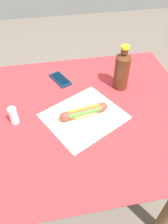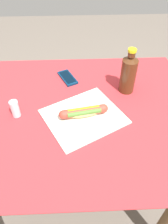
% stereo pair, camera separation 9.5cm
% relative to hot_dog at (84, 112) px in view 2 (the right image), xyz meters
% --- Properties ---
extents(ground_plane, '(6.00, 6.00, 0.00)m').
position_rel_hot_dog_xyz_m(ground_plane, '(0.03, -0.03, -0.78)').
color(ground_plane, '#6B6056').
rests_on(ground_plane, ground).
extents(dining_table, '(1.07, 0.88, 0.75)m').
position_rel_hot_dog_xyz_m(dining_table, '(0.03, -0.03, -0.17)').
color(dining_table, brown).
rests_on(dining_table, ground).
extents(paper_wrapper, '(0.41, 0.39, 0.01)m').
position_rel_hot_dog_xyz_m(paper_wrapper, '(0.00, -0.00, -0.03)').
color(paper_wrapper, silver).
rests_on(paper_wrapper, dining_table).
extents(hot_dog, '(0.21, 0.08, 0.05)m').
position_rel_hot_dog_xyz_m(hot_dog, '(0.00, 0.00, 0.00)').
color(hot_dog, '#E5BC75').
rests_on(hot_dog, paper_wrapper).
extents(cell_phone, '(0.11, 0.15, 0.01)m').
position_rel_hot_dog_xyz_m(cell_phone, '(0.07, -0.28, -0.03)').
color(cell_phone, '#0A2D4C').
rests_on(cell_phone, dining_table).
extents(soda_bottle, '(0.07, 0.07, 0.22)m').
position_rel_hot_dog_xyz_m(soda_bottle, '(-0.22, -0.18, 0.07)').
color(soda_bottle, '#4C2814').
rests_on(soda_bottle, dining_table).
extents(salt_shaker, '(0.04, 0.04, 0.08)m').
position_rel_hot_dog_xyz_m(salt_shaker, '(0.29, -0.02, 0.01)').
color(salt_shaker, silver).
rests_on(salt_shaker, dining_table).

